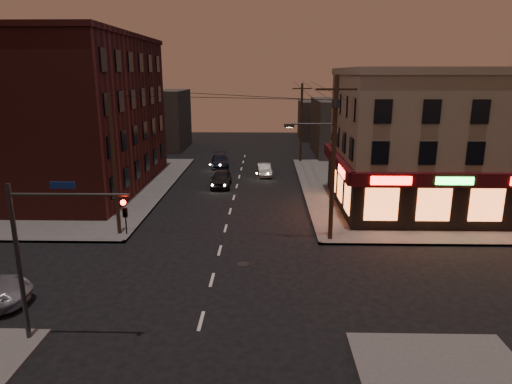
{
  "coord_description": "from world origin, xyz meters",
  "views": [
    {
      "loc": [
        2.75,
        -21.39,
        10.27
      ],
      "look_at": [
        2.13,
        5.64,
        3.2
      ],
      "focal_mm": 32.0,
      "sensor_mm": 36.0,
      "label": 1
    }
  ],
  "objects_px": {
    "sedan_far": "(220,161)",
    "fire_hydrant": "(331,202)",
    "sedan_near": "(221,178)",
    "sedan_mid": "(264,170)"
  },
  "relations": [
    {
      "from": "sedan_near",
      "to": "sedan_mid",
      "type": "bearing_deg",
      "value": 48.48
    },
    {
      "from": "sedan_mid",
      "to": "sedan_near",
      "type": "bearing_deg",
      "value": -135.8
    },
    {
      "from": "sedan_near",
      "to": "sedan_far",
      "type": "bearing_deg",
      "value": 95.29
    },
    {
      "from": "sedan_near",
      "to": "sedan_mid",
      "type": "height_order",
      "value": "sedan_near"
    },
    {
      "from": "fire_hydrant",
      "to": "sedan_far",
      "type": "bearing_deg",
      "value": 122.12
    },
    {
      "from": "sedan_far",
      "to": "fire_hydrant",
      "type": "bearing_deg",
      "value": -65.24
    },
    {
      "from": "sedan_mid",
      "to": "fire_hydrant",
      "type": "relative_size",
      "value": 5.15
    },
    {
      "from": "sedan_near",
      "to": "sedan_far",
      "type": "height_order",
      "value": "sedan_near"
    },
    {
      "from": "sedan_near",
      "to": "sedan_far",
      "type": "distance_m",
      "value": 9.37
    },
    {
      "from": "fire_hydrant",
      "to": "sedan_mid",
      "type": "bearing_deg",
      "value": 114.08
    }
  ]
}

